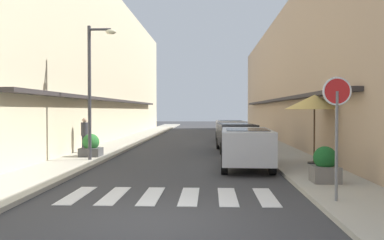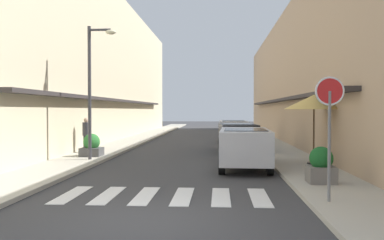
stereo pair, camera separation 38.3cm
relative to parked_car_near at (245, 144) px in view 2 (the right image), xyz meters
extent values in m
plane|color=#38383A|center=(-2.32, 11.47, -0.92)|extent=(103.13, 103.13, 0.00)
cube|color=#ADA899|center=(-6.79, 11.47, -0.86)|extent=(2.21, 65.63, 0.12)
cube|color=#ADA899|center=(2.15, 11.47, -0.86)|extent=(2.21, 65.63, 0.12)
cube|color=beige|center=(-10.39, 12.81, 4.25)|extent=(5.00, 44.19, 10.34)
cube|color=#332D2D|center=(-7.64, 12.81, 1.88)|extent=(0.50, 30.93, 0.16)
cube|color=tan|center=(5.76, 12.81, 3.39)|extent=(5.00, 44.19, 8.61)
cube|color=#332D2D|center=(3.01, 12.81, 1.88)|extent=(0.50, 30.93, 0.16)
cube|color=silver|center=(-4.69, -4.91, -0.92)|extent=(0.45, 2.20, 0.01)
cube|color=silver|center=(-3.74, -4.91, -0.92)|extent=(0.45, 2.20, 0.01)
cube|color=silver|center=(-2.79, -4.91, -0.92)|extent=(0.45, 2.20, 0.01)
cube|color=silver|center=(-1.84, -4.91, -0.92)|extent=(0.45, 2.20, 0.01)
cube|color=silver|center=(-0.89, -4.91, -0.92)|extent=(0.45, 2.20, 0.01)
cube|color=silver|center=(0.06, -4.91, -0.92)|extent=(0.45, 2.20, 0.01)
cube|color=silver|center=(0.00, 0.04, -0.04)|extent=(1.90, 4.36, 1.13)
cube|color=black|center=(0.00, -0.18, 0.27)|extent=(1.55, 2.46, 0.56)
cylinder|color=black|center=(-0.74, 1.49, -0.60)|extent=(0.24, 0.65, 0.64)
cylinder|color=black|center=(0.84, 1.43, -0.60)|extent=(0.24, 0.65, 0.64)
cylinder|color=black|center=(-0.84, -1.35, -0.60)|extent=(0.24, 0.65, 0.64)
cylinder|color=black|center=(0.74, -1.41, -0.60)|extent=(0.24, 0.65, 0.64)
cube|color=black|center=(0.00, 6.17, -0.04)|extent=(1.95, 4.39, 1.13)
cube|color=black|center=(0.00, 5.95, 0.27)|extent=(1.58, 2.48, 0.56)
cylinder|color=black|center=(-0.86, 7.56, -0.60)|extent=(0.25, 0.65, 0.64)
cylinder|color=black|center=(0.73, 7.63, -0.60)|extent=(0.25, 0.65, 0.64)
cylinder|color=black|center=(-0.73, 4.71, -0.60)|extent=(0.25, 0.65, 0.64)
cylinder|color=black|center=(0.86, 4.78, -0.60)|extent=(0.25, 0.65, 0.64)
cube|color=silver|center=(0.00, 12.71, -0.04)|extent=(1.80, 3.99, 1.13)
cube|color=black|center=(0.00, 12.51, 0.27)|extent=(1.50, 2.24, 0.56)
cylinder|color=black|center=(-0.81, 14.01, -0.60)|extent=(0.23, 0.64, 0.64)
cylinder|color=black|center=(0.78, 14.03, -0.60)|extent=(0.23, 0.64, 0.64)
cylinder|color=black|center=(-0.78, 11.39, -0.60)|extent=(0.23, 0.64, 0.64)
cylinder|color=black|center=(0.81, 11.41, -0.60)|extent=(0.23, 0.64, 0.64)
cylinder|color=slate|center=(1.51, -5.78, 0.43)|extent=(0.07, 0.07, 2.46)
cylinder|color=red|center=(1.51, -5.78, 1.66)|extent=(0.64, 0.03, 0.64)
torus|color=white|center=(1.51, -5.78, 1.66)|extent=(0.65, 0.05, 0.65)
cylinder|color=#38383D|center=(-6.27, 1.53, 1.94)|extent=(0.14, 0.14, 5.48)
cylinder|color=#38383D|center=(-5.82, 1.53, 4.53)|extent=(0.90, 0.10, 0.10)
ellipsoid|color=beige|center=(-5.37, 1.53, 4.43)|extent=(0.44, 0.28, 0.20)
cylinder|color=#262626|center=(2.63, 0.64, -0.77)|extent=(0.48, 0.48, 0.06)
cylinder|color=#4C3823|center=(2.63, 0.64, 0.37)|extent=(0.06, 0.06, 2.35)
cone|color=#D8B259|center=(2.63, 0.64, 1.54)|extent=(2.23, 2.23, 0.55)
cube|color=slate|center=(1.92, -3.41, -0.57)|extent=(0.74, 0.74, 0.46)
sphere|color=#195623|center=(1.92, -3.41, -0.11)|extent=(0.66, 0.66, 0.66)
cube|color=#4C4C4C|center=(-6.59, 2.76, -0.62)|extent=(0.90, 0.90, 0.37)
sphere|color=#2D7533|center=(-6.59, 2.76, -0.17)|extent=(0.74, 0.74, 0.74)
cylinder|color=#282B33|center=(-7.35, 4.32, -0.40)|extent=(0.26, 0.26, 0.81)
cylinder|color=#333338|center=(-7.35, 4.32, 0.32)|extent=(0.34, 0.34, 0.64)
sphere|color=tan|center=(-7.35, 4.32, 0.75)|extent=(0.22, 0.22, 0.22)
camera|label=1|loc=(-1.33, -15.07, 1.24)|focal=38.34mm
camera|label=2|loc=(-0.95, -15.05, 1.24)|focal=38.34mm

